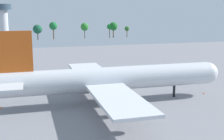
{
  "coord_description": "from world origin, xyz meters",
  "views": [
    {
      "loc": [
        -21.21,
        -75.26,
        24.29
      ],
      "look_at": [
        0.0,
        0.0,
        8.66
      ],
      "focal_mm": 49.25,
      "sensor_mm": 36.0,
      "label": 1
    }
  ],
  "objects_px": {
    "safety_cone_tail": "(1,107)",
    "control_tower": "(3,20)",
    "cargo_airplane": "(111,79)",
    "safety_cone_nose": "(204,93)"
  },
  "relations": [
    {
      "from": "safety_cone_nose",
      "to": "safety_cone_tail",
      "type": "relative_size",
      "value": 0.98
    },
    {
      "from": "safety_cone_nose",
      "to": "cargo_airplane",
      "type": "bearing_deg",
      "value": -179.19
    },
    {
      "from": "cargo_airplane",
      "to": "safety_cone_tail",
      "type": "distance_m",
      "value": 28.37
    },
    {
      "from": "safety_cone_tail",
      "to": "control_tower",
      "type": "distance_m",
      "value": 141.82
    },
    {
      "from": "control_tower",
      "to": "safety_cone_tail",
      "type": "bearing_deg",
      "value": -87.2
    },
    {
      "from": "safety_cone_nose",
      "to": "control_tower",
      "type": "height_order",
      "value": "control_tower"
    },
    {
      "from": "cargo_airplane",
      "to": "safety_cone_nose",
      "type": "distance_m",
      "value": 28.82
    },
    {
      "from": "cargo_airplane",
      "to": "safety_cone_nose",
      "type": "relative_size",
      "value": 102.34
    },
    {
      "from": "safety_cone_nose",
      "to": "safety_cone_tail",
      "type": "xyz_separation_m",
      "value": [
        -55.84,
        1.86,
        0.01
      ]
    },
    {
      "from": "cargo_airplane",
      "to": "safety_cone_nose",
      "type": "height_order",
      "value": "cargo_airplane"
    }
  ]
}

